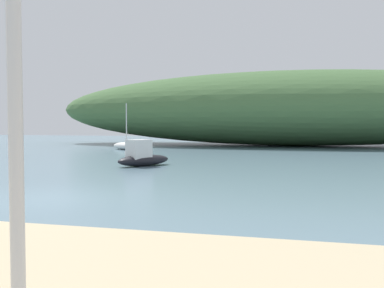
% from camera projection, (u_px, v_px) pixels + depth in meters
% --- Properties ---
extents(ground_plane, '(120.00, 120.00, 0.00)m').
position_uv_depth(ground_plane, '(50.00, 199.00, 12.02)').
color(ground_plane, slate).
extents(distant_hill, '(46.13, 13.91, 6.91)m').
position_uv_depth(distant_hill, '(291.00, 108.00, 41.55)').
color(distant_hill, '#476B3D').
rests_on(distant_hill, ground).
extents(motorboat_west_reach, '(2.39, 3.01, 1.27)m').
position_uv_depth(motorboat_west_reach, '(142.00, 157.00, 21.33)').
color(motorboat_west_reach, black).
rests_on(motorboat_west_reach, ground).
extents(sailboat_east_reach, '(3.26, 2.65, 3.60)m').
position_uv_depth(sailboat_east_reach, '(127.00, 146.00, 34.71)').
color(sailboat_east_reach, white).
rests_on(sailboat_east_reach, ground).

